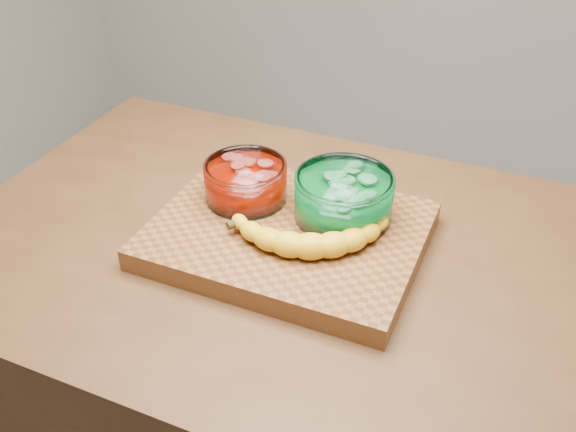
% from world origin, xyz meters
% --- Properties ---
extents(counter, '(1.20, 0.80, 0.90)m').
position_xyz_m(counter, '(0.00, 0.00, 0.45)').
color(counter, '#4C2D16').
rests_on(counter, ground).
extents(cutting_board, '(0.45, 0.35, 0.04)m').
position_xyz_m(cutting_board, '(0.00, 0.00, 0.92)').
color(cutting_board, brown).
rests_on(cutting_board, counter).
extents(bowl_red, '(0.15, 0.15, 0.07)m').
position_xyz_m(bowl_red, '(-0.10, 0.05, 0.97)').
color(bowl_red, white).
rests_on(bowl_red, cutting_board).
extents(bowl_green, '(0.17, 0.17, 0.08)m').
position_xyz_m(bowl_green, '(0.08, 0.06, 0.98)').
color(bowl_green, white).
rests_on(bowl_green, cutting_board).
extents(banana, '(0.28, 0.18, 0.04)m').
position_xyz_m(banana, '(0.04, -0.01, 0.96)').
color(banana, gold).
rests_on(banana, cutting_board).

